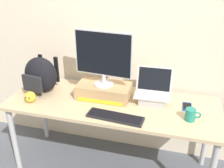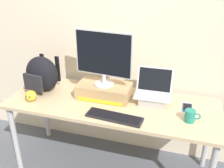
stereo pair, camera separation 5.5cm
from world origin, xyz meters
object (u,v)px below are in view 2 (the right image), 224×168
object	(u,v)px
toner_box_yellow	(104,91)
plush_toy	(31,96)
desktop_monitor	(104,57)
coffee_mug	(190,116)
open_laptop	(153,96)
messenger_backpack	(42,74)
cell_phone	(187,108)
external_keyboard	(114,117)

from	to	relation	value
toner_box_yellow	plush_toy	bearing A→B (deg)	-156.92
desktop_monitor	coffee_mug	distance (m)	0.85
desktop_monitor	open_laptop	distance (m)	0.55
messenger_backpack	cell_phone	size ratio (longest dim) A/B	2.39
coffee_mug	cell_phone	xyz separation A→B (m)	(-0.02, 0.19, -0.04)
plush_toy	toner_box_yellow	bearing A→B (deg)	23.08
open_laptop	cell_phone	size ratio (longest dim) A/B	2.15
external_keyboard	open_laptop	bearing A→B (deg)	58.80
toner_box_yellow	coffee_mug	xyz separation A→B (m)	(0.76, -0.18, -0.01)
toner_box_yellow	external_keyboard	bearing A→B (deg)	-58.92
messenger_backpack	cell_phone	distance (m)	1.35
plush_toy	coffee_mug	bearing A→B (deg)	3.03
toner_box_yellow	external_keyboard	xyz separation A→B (m)	(0.19, -0.31, -0.05)
desktop_monitor	messenger_backpack	size ratio (longest dim) A/B	1.47
messenger_backpack	external_keyboard	bearing A→B (deg)	-11.16
coffee_mug	plush_toy	bearing A→B (deg)	-176.97
external_keyboard	coffee_mug	bearing A→B (deg)	17.20
external_keyboard	messenger_backpack	bearing A→B (deg)	165.54
open_laptop	messenger_backpack	distance (m)	1.05
open_laptop	external_keyboard	distance (m)	0.43
coffee_mug	plush_toy	xyz separation A→B (m)	(-1.36, -0.07, -0.00)
external_keyboard	coffee_mug	xyz separation A→B (m)	(0.57, 0.13, 0.04)
open_laptop	external_keyboard	size ratio (longest dim) A/B	0.68
open_laptop	external_keyboard	xyz separation A→B (m)	(-0.25, -0.35, -0.05)
toner_box_yellow	cell_phone	bearing A→B (deg)	0.79
open_laptop	coffee_mug	world-z (taller)	open_laptop
desktop_monitor	coffee_mug	bearing A→B (deg)	-8.06
plush_toy	cell_phone	bearing A→B (deg)	11.22
cell_phone	plush_toy	size ratio (longest dim) A/B	1.49
external_keyboard	plush_toy	bearing A→B (deg)	-179.48
toner_box_yellow	open_laptop	distance (m)	0.44
external_keyboard	plush_toy	world-z (taller)	plush_toy
open_laptop	cell_phone	xyz separation A→B (m)	(0.30, -0.03, -0.06)
coffee_mug	plush_toy	distance (m)	1.36
desktop_monitor	open_laptop	size ratio (longest dim) A/B	1.64
open_laptop	toner_box_yellow	bearing A→B (deg)	-176.83
messenger_backpack	coffee_mug	xyz separation A→B (m)	(1.36, -0.14, -0.12)
open_laptop	coffee_mug	bearing A→B (deg)	-35.67
external_keyboard	plush_toy	size ratio (longest dim) A/B	4.69
desktop_monitor	cell_phone	xyz separation A→B (m)	(0.74, 0.01, -0.39)
open_laptop	messenger_backpack	world-z (taller)	messenger_backpack
toner_box_yellow	plush_toy	world-z (taller)	toner_box_yellow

